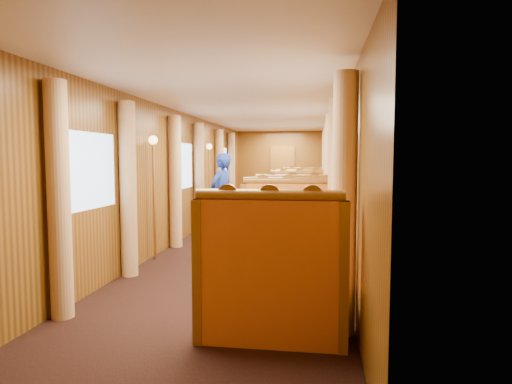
% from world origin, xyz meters
% --- Properties ---
extents(floor, '(3.00, 12.00, 0.01)m').
position_xyz_m(floor, '(0.00, 0.00, 0.00)').
color(floor, black).
rests_on(floor, ground).
extents(ceiling, '(3.00, 12.00, 0.01)m').
position_xyz_m(ceiling, '(0.00, 0.00, 2.50)').
color(ceiling, silver).
rests_on(ceiling, wall_left).
extents(wall_far, '(3.00, 0.01, 2.50)m').
position_xyz_m(wall_far, '(0.00, 6.00, 1.25)').
color(wall_far, brown).
rests_on(wall_far, floor).
extents(wall_near, '(3.00, 0.01, 2.50)m').
position_xyz_m(wall_near, '(0.00, -6.00, 1.25)').
color(wall_near, brown).
rests_on(wall_near, floor).
extents(wall_left, '(0.01, 12.00, 2.50)m').
position_xyz_m(wall_left, '(-1.50, 0.00, 1.25)').
color(wall_left, brown).
rests_on(wall_left, floor).
extents(wall_right, '(0.01, 12.00, 2.50)m').
position_xyz_m(wall_right, '(1.50, 0.00, 1.25)').
color(wall_right, brown).
rests_on(wall_right, floor).
extents(doorway_far, '(0.80, 0.04, 2.00)m').
position_xyz_m(doorway_far, '(0.00, 5.97, 1.00)').
color(doorway_far, '#8E5C20').
rests_on(doorway_far, floor).
extents(table_near, '(1.05, 0.72, 0.75)m').
position_xyz_m(table_near, '(0.75, -3.50, 0.38)').
color(table_near, white).
rests_on(table_near, floor).
extents(banquette_near_fwd, '(1.30, 0.55, 1.34)m').
position_xyz_m(banquette_near_fwd, '(0.75, -4.51, 0.42)').
color(banquette_near_fwd, '#B33B13').
rests_on(banquette_near_fwd, floor).
extents(banquette_near_aft, '(1.30, 0.55, 1.34)m').
position_xyz_m(banquette_near_aft, '(0.75, -2.49, 0.42)').
color(banquette_near_aft, '#B33B13').
rests_on(banquette_near_aft, floor).
extents(table_mid, '(1.05, 0.72, 0.75)m').
position_xyz_m(table_mid, '(0.75, 0.00, 0.38)').
color(table_mid, white).
rests_on(table_mid, floor).
extents(banquette_mid_fwd, '(1.30, 0.55, 1.34)m').
position_xyz_m(banquette_mid_fwd, '(0.75, -1.01, 0.42)').
color(banquette_mid_fwd, '#B33B13').
rests_on(banquette_mid_fwd, floor).
extents(banquette_mid_aft, '(1.30, 0.55, 1.34)m').
position_xyz_m(banquette_mid_aft, '(0.75, 1.01, 0.42)').
color(banquette_mid_aft, '#B33B13').
rests_on(banquette_mid_aft, floor).
extents(table_far, '(1.05, 0.72, 0.75)m').
position_xyz_m(table_far, '(0.75, 3.50, 0.38)').
color(table_far, white).
rests_on(table_far, floor).
extents(banquette_far_fwd, '(1.30, 0.55, 1.34)m').
position_xyz_m(banquette_far_fwd, '(0.75, 2.49, 0.42)').
color(banquette_far_fwd, '#B33B13').
rests_on(banquette_far_fwd, floor).
extents(banquette_far_aft, '(1.30, 0.55, 1.34)m').
position_xyz_m(banquette_far_aft, '(0.75, 4.51, 0.42)').
color(banquette_far_aft, '#B33B13').
rests_on(banquette_far_aft, floor).
extents(tea_tray, '(0.41, 0.37, 0.01)m').
position_xyz_m(tea_tray, '(0.62, -3.57, 0.76)').
color(tea_tray, silver).
rests_on(tea_tray, table_near).
extents(teapot_left, '(0.21, 0.18, 0.15)m').
position_xyz_m(teapot_left, '(0.59, -3.61, 0.82)').
color(teapot_left, silver).
rests_on(teapot_left, tea_tray).
extents(teapot_right, '(0.17, 0.14, 0.12)m').
position_xyz_m(teapot_right, '(0.71, -3.63, 0.81)').
color(teapot_right, silver).
rests_on(teapot_right, tea_tray).
extents(teapot_back, '(0.19, 0.16, 0.14)m').
position_xyz_m(teapot_back, '(0.65, -3.41, 0.82)').
color(teapot_back, silver).
rests_on(teapot_back, tea_tray).
extents(fruit_plate, '(0.21, 0.21, 0.05)m').
position_xyz_m(fruit_plate, '(1.08, -3.63, 0.77)').
color(fruit_plate, white).
rests_on(fruit_plate, table_near).
extents(cup_inboard, '(0.08, 0.08, 0.26)m').
position_xyz_m(cup_inboard, '(0.36, -3.39, 0.86)').
color(cup_inboard, white).
rests_on(cup_inboard, table_near).
extents(cup_outboard, '(0.08, 0.08, 0.26)m').
position_xyz_m(cup_outboard, '(0.45, -3.24, 0.86)').
color(cup_outboard, white).
rests_on(cup_outboard, table_near).
extents(rose_vase_mid, '(0.06, 0.06, 0.36)m').
position_xyz_m(rose_vase_mid, '(0.73, 0.02, 0.93)').
color(rose_vase_mid, silver).
rests_on(rose_vase_mid, table_mid).
extents(rose_vase_far, '(0.06, 0.06, 0.36)m').
position_xyz_m(rose_vase_far, '(0.76, 3.52, 0.93)').
color(rose_vase_far, silver).
rests_on(rose_vase_far, table_far).
extents(window_left_near, '(0.01, 1.20, 0.90)m').
position_xyz_m(window_left_near, '(-1.49, -3.50, 1.45)').
color(window_left_near, '#91ADD3').
rests_on(window_left_near, wall_left).
extents(curtain_left_near_a, '(0.22, 0.22, 2.35)m').
position_xyz_m(curtain_left_near_a, '(-1.38, -4.28, 1.18)').
color(curtain_left_near_a, tan).
rests_on(curtain_left_near_a, floor).
extents(curtain_left_near_b, '(0.22, 0.22, 2.35)m').
position_xyz_m(curtain_left_near_b, '(-1.38, -2.72, 1.18)').
color(curtain_left_near_b, tan).
rests_on(curtain_left_near_b, floor).
extents(window_right_near, '(0.01, 1.20, 0.90)m').
position_xyz_m(window_right_near, '(1.49, -3.50, 1.45)').
color(window_right_near, '#91ADD3').
rests_on(window_right_near, wall_right).
extents(curtain_right_near_a, '(0.22, 0.22, 2.35)m').
position_xyz_m(curtain_right_near_a, '(1.38, -4.28, 1.18)').
color(curtain_right_near_a, tan).
rests_on(curtain_right_near_a, floor).
extents(curtain_right_near_b, '(0.22, 0.22, 2.35)m').
position_xyz_m(curtain_right_near_b, '(1.38, -2.72, 1.18)').
color(curtain_right_near_b, tan).
rests_on(curtain_right_near_b, floor).
extents(window_left_mid, '(0.01, 1.20, 0.90)m').
position_xyz_m(window_left_mid, '(-1.49, 0.00, 1.45)').
color(window_left_mid, '#91ADD3').
rests_on(window_left_mid, wall_left).
extents(curtain_left_mid_a, '(0.22, 0.22, 2.35)m').
position_xyz_m(curtain_left_mid_a, '(-1.38, -0.78, 1.18)').
color(curtain_left_mid_a, tan).
rests_on(curtain_left_mid_a, floor).
extents(curtain_left_mid_b, '(0.22, 0.22, 2.35)m').
position_xyz_m(curtain_left_mid_b, '(-1.38, 0.78, 1.18)').
color(curtain_left_mid_b, tan).
rests_on(curtain_left_mid_b, floor).
extents(window_right_mid, '(0.01, 1.20, 0.90)m').
position_xyz_m(window_right_mid, '(1.49, 0.00, 1.45)').
color(window_right_mid, '#91ADD3').
rests_on(window_right_mid, wall_right).
extents(curtain_right_mid_a, '(0.22, 0.22, 2.35)m').
position_xyz_m(curtain_right_mid_a, '(1.38, -0.78, 1.18)').
color(curtain_right_mid_a, tan).
rests_on(curtain_right_mid_a, floor).
extents(curtain_right_mid_b, '(0.22, 0.22, 2.35)m').
position_xyz_m(curtain_right_mid_b, '(1.38, 0.78, 1.18)').
color(curtain_right_mid_b, tan).
rests_on(curtain_right_mid_b, floor).
extents(window_left_far, '(0.01, 1.20, 0.90)m').
position_xyz_m(window_left_far, '(-1.49, 3.50, 1.45)').
color(window_left_far, '#91ADD3').
rests_on(window_left_far, wall_left).
extents(curtain_left_far_a, '(0.22, 0.22, 2.35)m').
position_xyz_m(curtain_left_far_a, '(-1.38, 2.72, 1.18)').
color(curtain_left_far_a, tan).
rests_on(curtain_left_far_a, floor).
extents(curtain_left_far_b, '(0.22, 0.22, 2.35)m').
position_xyz_m(curtain_left_far_b, '(-1.38, 4.28, 1.18)').
color(curtain_left_far_b, tan).
rests_on(curtain_left_far_b, floor).
extents(window_right_far, '(0.01, 1.20, 0.90)m').
position_xyz_m(window_right_far, '(1.49, 3.50, 1.45)').
color(window_right_far, '#91ADD3').
rests_on(window_right_far, wall_right).
extents(curtain_right_far_a, '(0.22, 0.22, 2.35)m').
position_xyz_m(curtain_right_far_a, '(1.38, 2.72, 1.18)').
color(curtain_right_far_a, tan).
rests_on(curtain_right_far_a, floor).
extents(curtain_right_far_b, '(0.22, 0.22, 2.35)m').
position_xyz_m(curtain_right_far_b, '(1.38, 4.28, 1.18)').
color(curtain_right_far_b, tan).
rests_on(curtain_right_far_b, floor).
extents(sconce_left_fore, '(0.14, 0.14, 1.95)m').
position_xyz_m(sconce_left_fore, '(-1.40, -1.75, 1.38)').
color(sconce_left_fore, '#BF8C3F').
rests_on(sconce_left_fore, floor).
extents(sconce_right_fore, '(0.14, 0.14, 1.95)m').
position_xyz_m(sconce_right_fore, '(1.40, -1.75, 1.38)').
color(sconce_right_fore, '#BF8C3F').
rests_on(sconce_right_fore, floor).
extents(sconce_left_aft, '(0.14, 0.14, 1.95)m').
position_xyz_m(sconce_left_aft, '(-1.40, 1.75, 1.38)').
color(sconce_left_aft, '#BF8C3F').
rests_on(sconce_left_aft, floor).
extents(sconce_right_aft, '(0.14, 0.14, 1.95)m').
position_xyz_m(sconce_right_aft, '(1.40, 1.75, 1.38)').
color(sconce_right_aft, '#BF8C3F').
rests_on(sconce_right_aft, floor).
extents(steward, '(0.62, 0.73, 1.70)m').
position_xyz_m(steward, '(-0.75, 0.20, 0.85)').
color(steward, navy).
rests_on(steward, floor).
extents(passenger, '(0.40, 0.44, 0.76)m').
position_xyz_m(passenger, '(0.75, 0.78, 0.74)').
color(passenger, beige).
rests_on(passenger, banquette_mid_aft).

